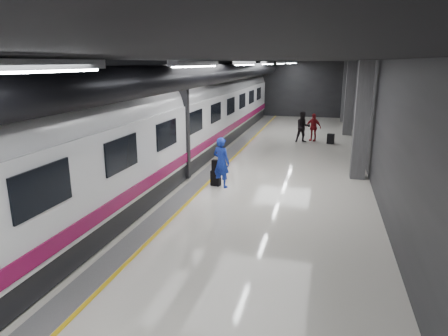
% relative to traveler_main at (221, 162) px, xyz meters
% --- Properties ---
extents(ground, '(40.00, 40.00, 0.00)m').
position_rel_traveler_main_xyz_m(ground, '(0.34, 0.50, -0.92)').
color(ground, silver).
rests_on(ground, ground).
extents(platform_hall, '(10.02, 40.02, 4.51)m').
position_rel_traveler_main_xyz_m(platform_hall, '(0.05, 1.45, 2.61)').
color(platform_hall, black).
rests_on(platform_hall, ground).
extents(train, '(3.05, 38.00, 4.05)m').
position_rel_traveler_main_xyz_m(train, '(-2.91, 0.50, 1.15)').
color(train, black).
rests_on(train, ground).
extents(traveler_main, '(0.79, 0.65, 1.85)m').
position_rel_traveler_main_xyz_m(traveler_main, '(0.00, 0.00, 0.00)').
color(traveler_main, blue).
rests_on(traveler_main, ground).
extents(suitcase_main, '(0.38, 0.28, 0.57)m').
position_rel_traveler_main_xyz_m(suitcase_main, '(-0.24, 0.11, -0.64)').
color(suitcase_main, black).
rests_on(suitcase_main, ground).
extents(shoulder_bag, '(0.33, 0.21, 0.41)m').
position_rel_traveler_main_xyz_m(shoulder_bag, '(-0.22, 0.09, -0.15)').
color(shoulder_bag, black).
rests_on(shoulder_bag, suitcase_main).
extents(traveler_far_a, '(1.01, 0.89, 1.74)m').
position_rel_traveler_main_xyz_m(traveler_far_a, '(2.32, 9.35, -0.05)').
color(traveler_far_a, black).
rests_on(traveler_far_a, ground).
extents(traveler_far_b, '(1.00, 0.69, 1.58)m').
position_rel_traveler_main_xyz_m(traveler_far_b, '(2.87, 9.90, -0.13)').
color(traveler_far_b, maroon).
rests_on(traveler_far_b, ground).
extents(suitcase_far, '(0.42, 0.32, 0.56)m').
position_rel_traveler_main_xyz_m(suitcase_far, '(3.88, 9.24, -0.64)').
color(suitcase_far, black).
rests_on(suitcase_far, ground).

